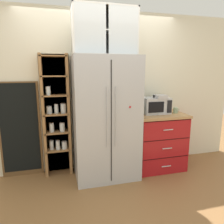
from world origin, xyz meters
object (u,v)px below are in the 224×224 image
(bottle_green, at_px, (138,107))
(refrigerator, at_px, (106,118))
(chalkboard_menu, at_px, (20,130))
(microwave, at_px, (155,105))
(mug_sage, at_px, (176,110))
(bottle_cobalt, at_px, (157,105))
(coffee_maker, at_px, (159,104))

(bottle_green, bearing_deg, refrigerator, -168.46)
(bottle_green, relative_size, chalkboard_menu, 0.16)
(microwave, bearing_deg, chalkboard_menu, 173.88)
(microwave, bearing_deg, mug_sage, -14.08)
(bottle_green, bearing_deg, mug_sage, -10.25)
(chalkboard_menu, bearing_deg, bottle_cobalt, -4.77)
(refrigerator, relative_size, mug_sage, 16.82)
(refrigerator, distance_m, mug_sage, 1.19)
(refrigerator, relative_size, microwave, 4.18)
(mug_sage, distance_m, chalkboard_menu, 2.49)
(coffee_maker, distance_m, bottle_cobalt, 0.09)
(bottle_cobalt, bearing_deg, chalkboard_menu, 175.23)
(mug_sage, height_order, chalkboard_menu, chalkboard_menu)
(coffee_maker, distance_m, chalkboard_menu, 2.22)
(coffee_maker, bearing_deg, bottle_cobalt, 90.00)
(bottle_cobalt, xyz_separation_m, chalkboard_menu, (-2.18, 0.18, -0.32))
(coffee_maker, xyz_separation_m, bottle_cobalt, (-0.00, 0.09, -0.03))
(bottle_cobalt, distance_m, chalkboard_menu, 2.21)
(bottle_green, bearing_deg, bottle_cobalt, 2.98)
(coffee_maker, bearing_deg, chalkboard_menu, 172.95)
(mug_sage, height_order, bottle_green, bottle_green)
(microwave, height_order, mug_sage, microwave)
(chalkboard_menu, bearing_deg, coffee_maker, -7.05)
(coffee_maker, relative_size, chalkboard_menu, 0.21)
(coffee_maker, distance_m, mug_sage, 0.30)
(bottle_green, height_order, bottle_cobalt, bottle_cobalt)
(refrigerator, bearing_deg, chalkboard_menu, 165.97)
(microwave, relative_size, chalkboard_menu, 0.30)
(coffee_maker, distance_m, bottle_green, 0.35)
(microwave, distance_m, bottle_green, 0.29)
(bottle_cobalt, relative_size, chalkboard_menu, 0.19)
(microwave, xyz_separation_m, bottle_cobalt, (0.06, 0.05, -0.00))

